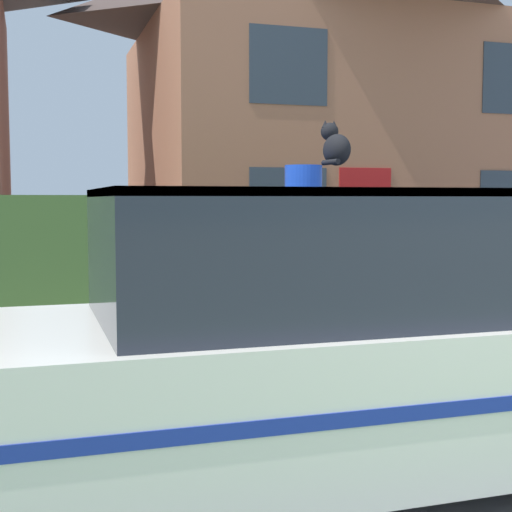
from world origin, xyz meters
name	(u,v)px	position (x,y,z in m)	size (l,w,h in m)	color
road_strip	(349,389)	(0.00, 4.02, 0.01)	(28.00, 6.41, 0.01)	#5B5B60
garden_hedge	(163,256)	(-0.80, 8.04, 0.80)	(10.80, 0.51, 1.60)	#4C7233
police_car	(337,344)	(-0.88, 2.29, 0.77)	(3.86, 1.58, 1.71)	black
cat	(335,147)	(-0.90, 2.30, 1.82)	(0.16, 0.28, 0.24)	black
house_right	(332,93)	(4.03, 13.67, 3.92)	(8.63, 7.05, 7.67)	#A86B4C
wheelie_bin	(431,264)	(3.64, 8.77, 0.52)	(0.73, 0.72, 1.03)	#474C8C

